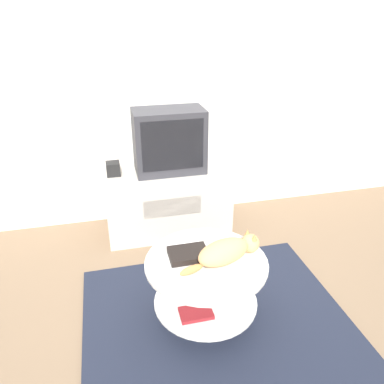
# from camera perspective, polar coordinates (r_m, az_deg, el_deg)

# --- Properties ---
(ground_plane) EXTENTS (12.00, 12.00, 0.00)m
(ground_plane) POSITION_cam_1_polar(r_m,az_deg,el_deg) (2.46, 3.99, -19.62)
(ground_plane) COLOR #7F664C
(wall_back) EXTENTS (8.00, 0.05, 2.60)m
(wall_back) POSITION_cam_1_polar(r_m,az_deg,el_deg) (3.19, -3.63, 18.06)
(wall_back) COLOR silver
(wall_back) RESTS_ON ground_plane
(rug) EXTENTS (1.62, 1.40, 0.02)m
(rug) POSITION_cam_1_polar(r_m,az_deg,el_deg) (2.45, 4.00, -19.46)
(rug) COLOR #1E2333
(rug) RESTS_ON ground_plane
(tv_stand) EXTENTS (1.03, 0.47, 0.56)m
(tv_stand) POSITION_cam_1_polar(r_m,az_deg,el_deg) (3.19, -3.73, -1.27)
(tv_stand) COLOR beige
(tv_stand) RESTS_ON ground_plane
(tv) EXTENTS (0.55, 0.31, 0.50)m
(tv) POSITION_cam_1_polar(r_m,az_deg,el_deg) (2.97, -3.48, 7.76)
(tv) COLOR #333338
(tv) RESTS_ON tv_stand
(speaker) EXTENTS (0.11, 0.11, 0.11)m
(speaker) POSITION_cam_1_polar(r_m,az_deg,el_deg) (3.02, -11.93, 3.49)
(speaker) COLOR black
(speaker) RESTS_ON tv_stand
(coffee_table) EXTENTS (0.72, 0.72, 0.42)m
(coffee_table) POSITION_cam_1_polar(r_m,az_deg,el_deg) (2.29, 2.10, -13.48)
(coffee_table) COLOR #B2B2B7
(coffee_table) RESTS_ON rug
(dvd_box) EXTENTS (0.23, 0.17, 0.04)m
(dvd_box) POSITION_cam_1_polar(r_m,az_deg,el_deg) (2.22, -0.57, -9.43)
(dvd_box) COLOR black
(dvd_box) RESTS_ON coffee_table
(cat) EXTENTS (0.52, 0.26, 0.14)m
(cat) POSITION_cam_1_polar(r_m,az_deg,el_deg) (2.18, 5.39, -8.91)
(cat) COLOR tan
(cat) RESTS_ON coffee_table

